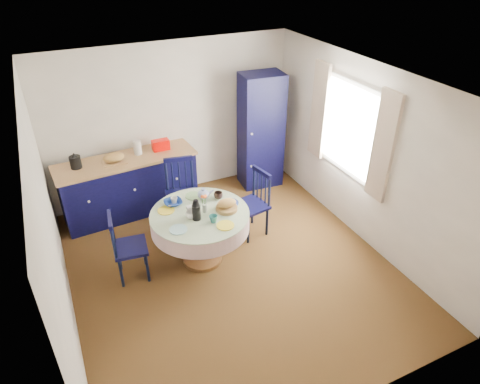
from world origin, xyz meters
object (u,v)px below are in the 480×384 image
Objects in this scene: pantry_cabinet at (261,131)px; mug_b at (213,219)px; dining_table at (201,221)px; kitchen_counter at (129,185)px; chair_far at (182,193)px; mug_a at (190,215)px; cobalt_bowl at (173,203)px; mug_d at (174,200)px; chair_left at (127,246)px; mug_c at (218,195)px; chair_right at (253,203)px.

pantry_cabinet is 2.42m from mug_b.
pantry_cabinet is 2.31m from dining_table.
kitchen_counter is 0.91m from chair_far.
mug_a reaches higher than cobalt_bowl.
mug_a is 1.34× the size of mug_d.
dining_table is 1.22× the size of chair_far.
dining_table is at bearing -58.27° from mug_d.
chair_left is at bearing -161.80° from cobalt_bowl.
mug_a is 1.14× the size of mug_b.
chair_left is 7.95× the size of mug_a.
kitchen_counter is 1.67× the size of dining_table.
dining_table is 0.23m from mug_a.
mug_d is (-0.57, 0.15, -0.01)m from mug_c.
mug_a is 0.31m from mug_b.
chair_far reaches higher than mug_c.
chair_left is 3.99× the size of cobalt_bowl.
cobalt_bowl is (-1.16, 0.05, 0.30)m from chair_right.
pantry_cabinet reaches higher than cobalt_bowl.
mug_c is 0.61m from cobalt_bowl.
chair_right is 0.65m from mug_c.
chair_left is at bearing 160.82° from mug_b.
dining_table is 14.30× the size of mug_d.
chair_right is at bearing -4.14° from mug_d.
mug_b is at bearing -126.22° from pantry_cabinet.
mug_b is 0.68m from cobalt_bowl.
chair_left is (-0.37, -1.50, 0.00)m from kitchen_counter.
chair_right is (1.86, 0.18, 0.02)m from chair_left.
chair_far is at bearing -138.08° from chair_right.
chair_left is 1.87m from chair_right.
chair_left is (-2.64, -1.45, -0.49)m from pantry_cabinet.
chair_far is at bearing 63.73° from cobalt_bowl.
kitchen_counter is 1.98m from chair_right.
kitchen_counter is 2.04× the size of chair_far.
chair_far is at bearing -49.26° from kitchen_counter.
mug_d is (-0.23, 0.37, 0.16)m from dining_table.
pantry_cabinet is at bearing -5.21° from kitchen_counter.
mug_b is 0.44× the size of cobalt_bowl.
kitchen_counter is 17.64× the size of mug_c.
kitchen_counter is 1.35m from cobalt_bowl.
pantry_cabinet is 21.88× the size of mug_d.
mug_d is at bearing -62.63° from chair_left.
chair_far is 0.74m from cobalt_bowl.
kitchen_counter is at bearing 145.53° from chair_far.
kitchen_counter is at bearing 110.09° from dining_table.
mug_c is (0.34, 0.22, 0.17)m from dining_table.
chair_left is at bearing -174.81° from mug_c.
chair_left is at bearing -107.85° from kitchen_counter.
chair_right is at bearing -76.99° from chair_left.
mug_d is (0.36, -1.23, 0.33)m from kitchen_counter.
chair_far is at bearing 86.75° from dining_table.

